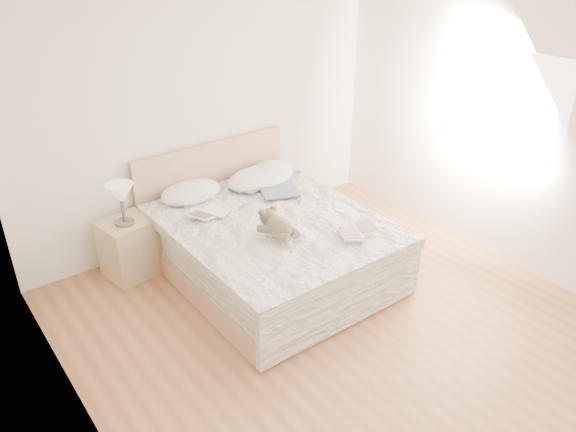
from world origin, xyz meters
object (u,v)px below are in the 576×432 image
(childrens_book, at_px, (358,231))
(teddy_bear, at_px, (280,234))
(bed, at_px, (268,244))
(nightstand, at_px, (129,248))
(table_lamp, at_px, (121,196))
(photo_book, at_px, (210,214))

(childrens_book, relative_size, teddy_bear, 1.04)
(bed, bearing_deg, nightstand, 144.50)
(table_lamp, distance_m, childrens_book, 2.10)
(childrens_book, xyz_separation_m, teddy_bear, (-0.59, 0.33, 0.02))
(bed, bearing_deg, childrens_book, -59.53)
(table_lamp, distance_m, teddy_bear, 1.46)
(photo_book, bearing_deg, childrens_book, -74.30)
(nightstand, xyz_separation_m, photo_book, (0.63, -0.44, 0.35))
(photo_book, bearing_deg, nightstand, 121.07)
(bed, bearing_deg, teddy_bear, -111.46)
(teddy_bear, bearing_deg, childrens_book, -32.91)
(nightstand, height_order, photo_book, photo_book)
(nightstand, bearing_deg, photo_book, -35.18)
(nightstand, bearing_deg, table_lamp, -115.61)
(teddy_bear, bearing_deg, photo_book, 107.51)
(photo_book, height_order, childrens_book, same)
(nightstand, distance_m, table_lamp, 0.56)
(nightstand, relative_size, teddy_bear, 1.54)
(bed, relative_size, teddy_bear, 5.90)
(bed, height_order, table_lamp, bed)
(nightstand, distance_m, photo_book, 0.84)
(bed, height_order, teddy_bear, bed)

